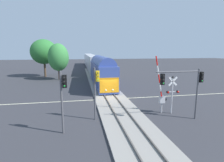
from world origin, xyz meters
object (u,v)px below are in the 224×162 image
Objects in this scene: crossing_gate_near at (162,95)px; traffic_signal_near_right at (186,82)px; crossing_signal_mast at (172,91)px; traffic_signal_median at (96,85)px; commuter_train at (93,63)px; traffic_signal_near_left at (63,92)px; oak_behind_train at (58,57)px; pine_left_background at (44,52)px.

traffic_signal_near_right is (1.24, -2.18, 1.75)m from crossing_gate_near.
traffic_signal_near_right reaches higher than crossing_signal_mast.
crossing_signal_mast is 0.80× the size of traffic_signal_median.
commuter_train reaches higher than traffic_signal_near_left.
pine_left_background reaches higher than oak_behind_train.
traffic_signal_near_right is at bearing -61.65° from oak_behind_train.
traffic_signal_near_left is at bearing -77.44° from pine_left_background.
crossing_gate_near is 1.16m from crossing_signal_mast.
traffic_signal_median is 31.76m from pine_left_background.
oak_behind_train is at bearing -122.15° from commuter_train.
crossing_gate_near reaches higher than traffic_signal_median.
oak_behind_train is (-14.14, 26.20, 1.33)m from traffic_signal_near_right.
traffic_signal_near_right is 0.98× the size of traffic_signal_near_left.
commuter_train is 7.02× the size of pine_left_background.
commuter_train is at bearing 33.31° from pine_left_background.
crossing_signal_mast is 0.44× the size of pine_left_background.
traffic_signal_median is at bearing -76.28° from oak_behind_train.
traffic_signal_median is at bearing -175.14° from crossing_gate_near.
traffic_signal_median is 1.00× the size of traffic_signal_near_left.
traffic_signal_near_left is at bearing -163.23° from crossing_gate_near.
commuter_train reaches higher than traffic_signal_near_right.
traffic_signal_near_left is (-10.91, -0.74, -0.31)m from traffic_signal_near_right.
traffic_signal_median is (-8.13, 1.59, -0.32)m from traffic_signal_near_right.
crossing_gate_near is 27.44m from oak_behind_train.
commuter_train is 16.31m from oak_behind_train.
commuter_train is 37.95m from crossing_gate_near.
oak_behind_train is at bearing 118.23° from crossing_gate_near.
commuter_train is 12.96× the size of traffic_signal_median.
crossing_gate_near is at bearing -60.17° from pine_left_background.
crossing_signal_mast is (5.25, -38.12, -0.28)m from commuter_train.
commuter_train is 12.92× the size of traffic_signal_near_left.
traffic_signal_near_left is 33.26m from pine_left_background.
oak_behind_train is at bearing 103.72° from traffic_signal_median.
traffic_signal_median is (-7.84, -0.17, 0.90)m from crossing_signal_mast.
traffic_signal_median is 0.54× the size of pine_left_background.
crossing_signal_mast is 0.82× the size of traffic_signal_near_right.
pine_left_background is at bearing 119.81° from traffic_signal_near_right.
traffic_signal_near_left is at bearing -97.53° from commuter_train.
commuter_train is at bearing 57.85° from oak_behind_train.
crossing_gate_near is at bearing -83.49° from commuter_train.
crossing_signal_mast is 0.80× the size of traffic_signal_near_left.
traffic_signal_near_right is at bearing 3.86° from traffic_signal_near_left.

